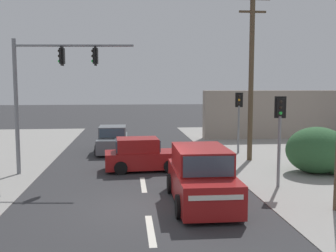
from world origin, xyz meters
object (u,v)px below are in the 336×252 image
suv_receding_far (201,177)px  hatchback_kerbside_parked (142,155)px  traffic_signal_mast (45,81)px  sedan_crossing_left (113,140)px  pedestal_signal_far_median (239,112)px  utility_pole_midground_right (251,72)px  pedestal_signal_right_kerb (280,126)px

suv_receding_far → hatchback_kerbside_parked: bearing=108.5°
traffic_signal_mast → sedan_crossing_left: 7.22m
suv_receding_far → traffic_signal_mast: bearing=140.6°
pedestal_signal_far_median → utility_pole_midground_right: bearing=-90.4°
pedestal_signal_right_kerb → suv_receding_far: 4.10m
pedestal_signal_right_kerb → hatchback_kerbside_parked: (-5.19, 3.66, -1.71)m
pedestal_signal_far_median → suv_receding_far: pedestal_signal_far_median is taller
pedestal_signal_far_median → sedan_crossing_left: bearing=169.9°
sedan_crossing_left → suv_receding_far: suv_receding_far is taller
traffic_signal_mast → pedestal_signal_right_kerb: size_ratio=1.69×
utility_pole_midground_right → sedan_crossing_left: bearing=154.4°
pedestal_signal_right_kerb → pedestal_signal_far_median: size_ratio=1.00×
sedan_crossing_left → traffic_signal_mast: bearing=-115.1°
utility_pole_midground_right → suv_receding_far: (-3.96, -7.21, -3.76)m
pedestal_signal_right_kerb → utility_pole_midground_right: bearing=84.0°
traffic_signal_mast → utility_pole_midground_right: bearing=12.6°
traffic_signal_mast → hatchback_kerbside_parked: bearing=5.7°
suv_receding_far → sedan_crossing_left: bearing=107.4°
sedan_crossing_left → pedestal_signal_right_kerb: bearing=-53.1°
pedestal_signal_far_median → sedan_crossing_left: size_ratio=0.84×
hatchback_kerbside_parked → sedan_crossing_left: (-1.56, 5.32, 0.00)m
traffic_signal_mast → hatchback_kerbside_parked: 5.49m
pedestal_signal_right_kerb → suv_receding_far: (-3.38, -1.74, -1.53)m
hatchback_kerbside_parked → sedan_crossing_left: sedan_crossing_left is taller
traffic_signal_mast → hatchback_kerbside_parked: traffic_signal_mast is taller
utility_pole_midground_right → pedestal_signal_right_kerb: size_ratio=2.48×
utility_pole_midground_right → sedan_crossing_left: (-7.32, 3.51, -3.94)m
hatchback_kerbside_parked → traffic_signal_mast: bearing=-174.3°
traffic_signal_mast → sedan_crossing_left: bearing=64.9°
sedan_crossing_left → utility_pole_midground_right: bearing=-25.6°
pedestal_signal_right_kerb → sedan_crossing_left: 11.36m
traffic_signal_mast → suv_receding_far: size_ratio=1.32×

